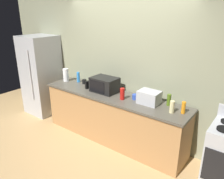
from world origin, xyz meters
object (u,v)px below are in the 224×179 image
object	(u,v)px
bottle_olive_oil	(169,100)
bottle_hand_soap	(172,107)
paper_towel_roll	(66,75)
bottle_dish_soap	(183,108)
cordless_phone	(88,85)
toaster_oven	(149,97)
bottle_hot_sauce	(122,94)
mug_blue	(135,97)
mug_black	(84,82)
bottle_spray_cleaner	(78,77)
microwave	(105,85)
refrigerator	(42,75)

from	to	relation	value
bottle_olive_oil	bottle_hand_soap	distance (m)	0.27
paper_towel_roll	bottle_dish_soap	world-z (taller)	paper_towel_roll
paper_towel_roll	cordless_phone	xyz separation A→B (m)	(0.69, -0.06, -0.06)
toaster_oven	bottle_hot_sauce	bearing A→B (deg)	-164.53
paper_towel_roll	bottle_olive_oil	xyz separation A→B (m)	(2.25, 0.13, -0.04)
paper_towel_roll	mug_blue	xyz separation A→B (m)	(1.69, 0.02, -0.09)
cordless_phone	toaster_oven	bearing A→B (deg)	18.07
toaster_oven	bottle_dish_soap	size ratio (longest dim) A/B	1.87
cordless_phone	mug_black	xyz separation A→B (m)	(-0.26, 0.16, -0.03)
bottle_hand_soap	mug_blue	distance (m)	0.72
paper_towel_roll	cordless_phone	world-z (taller)	paper_towel_roll
bottle_hand_soap	bottle_spray_cleaner	distance (m)	2.15
cordless_phone	bottle_spray_cleaner	world-z (taller)	bottle_spray_cleaner
mug_black	paper_towel_roll	bearing A→B (deg)	-166.98
bottle_dish_soap	mug_black	xyz separation A→B (m)	(-2.11, 0.11, -0.05)
toaster_oven	mug_black	size ratio (longest dim) A/B	3.71
cordless_phone	mug_blue	bearing A→B (deg)	19.42
cordless_phone	bottle_hand_soap	bearing A→B (deg)	13.74
microwave	bottle_dish_soap	distance (m)	1.49
bottle_spray_cleaner	mug_black	distance (m)	0.19
mug_blue	paper_towel_roll	bearing A→B (deg)	-179.35
microwave	bottle_hot_sauce	bearing A→B (deg)	-13.06
bottle_olive_oil	mug_blue	size ratio (longest dim) A/B	2.05
bottle_olive_oil	microwave	bearing A→B (deg)	-173.78
bottle_spray_cleaner	mug_blue	xyz separation A→B (m)	(1.44, -0.09, -0.06)
bottle_hand_soap	refrigerator	bearing A→B (deg)	179.18
toaster_oven	mug_blue	xyz separation A→B (m)	(-0.27, 0.01, -0.06)
mug_black	bottle_spray_cleaner	bearing A→B (deg)	176.21
paper_towel_roll	bottle_hand_soap	size ratio (longest dim) A/B	1.45
bottle_hot_sauce	bottle_dish_soap	xyz separation A→B (m)	(1.02, 0.10, -0.01)
microwave	bottle_hot_sauce	distance (m)	0.49
microwave	bottle_dish_soap	xyz separation A→B (m)	(1.49, -0.01, -0.04)
mug_blue	microwave	bearing A→B (deg)	-178.09
bottle_olive_oil	bottle_hot_sauce	xyz separation A→B (m)	(-0.73, -0.24, 0.01)
toaster_oven	mug_blue	size ratio (longest dim) A/B	3.74
microwave	bottle_hand_soap	xyz separation A→B (m)	(1.35, -0.09, -0.04)
cordless_phone	bottle_olive_oil	world-z (taller)	bottle_olive_oil
bottle_hot_sauce	bottle_spray_cleaner	bearing A→B (deg)	170.03
toaster_oven	bottle_spray_cleaner	xyz separation A→B (m)	(-1.71, 0.10, 0.00)
bottle_olive_oil	mug_black	size ratio (longest dim) A/B	2.03
cordless_phone	bottle_spray_cleaner	size ratio (longest dim) A/B	0.71
refrigerator	toaster_oven	world-z (taller)	refrigerator
paper_towel_roll	bottle_dish_soap	xyz separation A→B (m)	(2.54, -0.01, -0.04)
toaster_oven	cordless_phone	bearing A→B (deg)	-176.96
refrigerator	bottle_spray_cleaner	xyz separation A→B (m)	(1.05, 0.16, 0.11)
bottle_olive_oil	bottle_dish_soap	size ratio (longest dim) A/B	1.03
microwave	cordless_phone	size ratio (longest dim) A/B	3.20
microwave	paper_towel_roll	size ratio (longest dim) A/B	1.78
microwave	mug_black	xyz separation A→B (m)	(-0.62, 0.10, -0.09)
microwave	mug_black	bearing A→B (deg)	170.70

